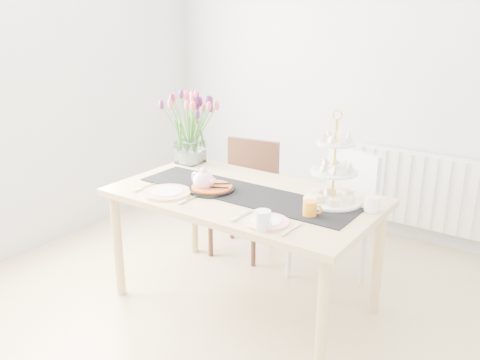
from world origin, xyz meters
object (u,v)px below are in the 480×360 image
Objects in this scene: mug_white at (263,220)px; tulip_vase at (189,117)px; tart_tin at (212,189)px; mug_orange at (310,209)px; dining_table at (244,206)px; chair_brown at (247,188)px; cream_jug at (372,204)px; plate_right at (266,222)px; teapot at (204,181)px; cake_stand at (333,180)px; plate_left at (167,193)px; radiator at (427,191)px; chair_white at (338,207)px.

tulip_vase is at bearing 169.21° from mug_white.
mug_orange is (0.68, -0.01, 0.03)m from tart_tin.
tart_tin is 0.68m from mug_orange.
dining_table is 0.51m from mug_orange.
tart_tin is (0.26, -0.76, 0.27)m from chair_brown.
plate_right is at bearing -130.85° from cream_jug.
teapot is at bearing 159.61° from mug_orange.
mug_white is (0.81, -1.06, 0.30)m from chair_brown.
mug_white is 0.09m from plate_right.
mug_orange is at bearing -93.40° from cake_stand.
mug_white reaches higher than plate_left.
cream_jug is at bearing -87.95° from radiator.
cake_stand is 0.50m from plate_right.
tulip_vase is 2.89× the size of teapot.
mug_white is (0.04, -1.01, 0.26)m from chair_white.
mug_white is at bearing -8.23° from plate_left.
mug_orange is at bearing 11.74° from teapot.
tart_tin is at bearing 44.33° from plate_left.
chair_brown reaches higher than plate_right.
mug_white is at bearing -33.04° from tulip_vase.
radiator and dining_table have the same top height.
chair_brown is (-0.44, 0.68, -0.17)m from dining_table.
radiator is at bearing 59.50° from plate_left.
mug_white reaches higher than plate_right.
tulip_vase is 2.58× the size of plate_right.
radiator is 0.98m from chair_white.
radiator is 4.13× the size of plate_left.
mug_white is (0.37, -0.37, 0.13)m from dining_table.
cream_jug reaches higher than plate_left.
mug_white reaches higher than mug_orange.
tulip_vase is 0.71m from tart_tin.
mug_white is at bearing -13.45° from teapot.
plate_left is (-0.72, -0.90, 0.22)m from chair_white.
tulip_vase reaches higher than cake_stand.
cake_stand is (0.50, 0.16, 0.22)m from dining_table.
chair_white is at bearing 80.98° from mug_orange.
mug_white reaches higher than dining_table.
chair_brown reaches higher than radiator.
plate_right is at bearing -108.95° from cake_stand.
dining_table is 5.51× the size of plate_left.
teapot reaches higher than chair_brown.
tart_tin is at bearing 157.87° from mug_orange.
cake_stand is at bearing -7.37° from tulip_vase.
tart_tin is (0.05, 0.02, -0.05)m from teapot.
mug_orange is at bearing 89.94° from mug_white.
plate_right is at bearing -59.84° from chair_brown.
chair_brown is at bearing 108.68° from tart_tin.
cake_stand is 2.31× the size of teapot.
plate_left is (-0.75, 0.11, -0.04)m from mug_white.
plate_left is (-1.12, -0.44, -0.04)m from cream_jug.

